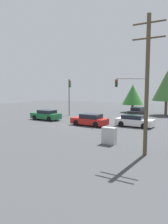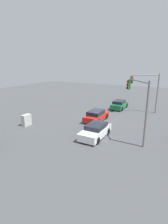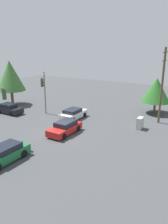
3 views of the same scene
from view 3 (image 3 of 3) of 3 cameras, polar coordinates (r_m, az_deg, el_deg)
name	(u,v)px [view 3 (image 3 of 3)]	position (r m, az deg, el deg)	size (l,w,h in m)	color
ground_plane	(62,135)	(25.19, -5.84, -5.98)	(80.00, 80.00, 0.00)	#424447
sedan_red	(65,128)	(25.34, -4.99, -4.08)	(4.59, 2.06, 1.47)	red
sedan_dark	(9,109)	(34.70, -18.90, 0.80)	(1.95, 4.11, 1.49)	black
sedan_white	(73,114)	(30.45, -2.81, -0.48)	(4.51, 2.06, 1.41)	silver
sedan_green	(4,154)	(20.58, -20.06, -10.21)	(4.58, 1.99, 1.46)	#1E6638
traffic_signal_main	(44,87)	(30.79, -10.45, 6.39)	(3.75, 2.97, 6.23)	slate
utility_pole_tall	(162,84)	(29.44, 19.73, 6.81)	(2.20, 0.28, 9.65)	brown
electrical_cabinet	(140,123)	(27.55, 14.42, -2.83)	(1.18, 0.61, 1.43)	#B2B2AD
tree_right	(156,90)	(34.08, 18.34, 5.44)	(4.24, 4.24, 5.31)	brown
tree_left	(10,76)	(39.09, -18.73, 8.97)	(4.82, 4.82, 7.55)	brown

